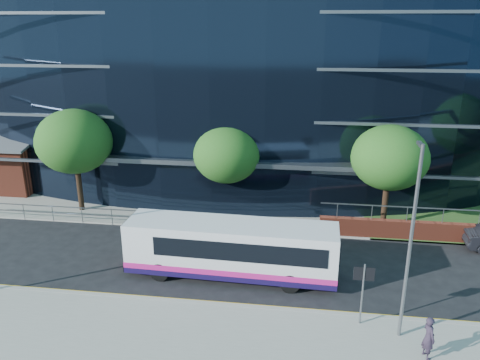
# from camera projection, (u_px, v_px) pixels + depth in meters

# --- Properties ---
(ground) EXTENTS (200.00, 200.00, 0.00)m
(ground) POSITION_uv_depth(u_px,v_px,m) (258.00, 297.00, 21.92)
(ground) COLOR black
(ground) RESTS_ON ground
(kerb) EXTENTS (80.00, 0.25, 0.16)m
(kerb) POSITION_uv_depth(u_px,v_px,m) (255.00, 308.00, 20.95)
(kerb) COLOR gray
(kerb) RESTS_ON ground
(yellow_line_outer) EXTENTS (80.00, 0.08, 0.01)m
(yellow_line_outer) POSITION_uv_depth(u_px,v_px,m) (256.00, 307.00, 21.16)
(yellow_line_outer) COLOR gold
(yellow_line_outer) RESTS_ON ground
(yellow_line_inner) EXTENTS (80.00, 0.08, 0.01)m
(yellow_line_inner) POSITION_uv_depth(u_px,v_px,m) (256.00, 305.00, 21.31)
(yellow_line_inner) COLOR gold
(yellow_line_inner) RESTS_ON ground
(far_forecourt) EXTENTS (50.00, 8.00, 0.10)m
(far_forecourt) POSITION_uv_depth(u_px,v_px,m) (189.00, 204.00, 33.00)
(far_forecourt) COLOR gray
(far_forecourt) RESTS_ON ground
(glass_office) EXTENTS (44.00, 23.10, 16.00)m
(glass_office) POSITION_uv_depth(u_px,v_px,m) (236.00, 75.00, 39.46)
(glass_office) COLOR black
(glass_office) RESTS_ON ground
(guard_railings) EXTENTS (24.00, 0.05, 1.10)m
(guard_railings) POSITION_uv_depth(u_px,v_px,m) (142.00, 215.00, 29.26)
(guard_railings) COLOR slate
(guard_railings) RESTS_ON ground
(street_sign) EXTENTS (0.85, 0.09, 2.80)m
(street_sign) POSITION_uv_depth(u_px,v_px,m) (363.00, 281.00, 19.16)
(street_sign) COLOR slate
(street_sign) RESTS_ON pavement_near
(tree_far_a) EXTENTS (4.95, 4.95, 6.98)m
(tree_far_a) POSITION_uv_depth(u_px,v_px,m) (74.00, 142.00, 30.49)
(tree_far_a) COLOR black
(tree_far_a) RESTS_ON ground
(tree_far_b) EXTENTS (4.29, 4.29, 6.05)m
(tree_far_b) POSITION_uv_depth(u_px,v_px,m) (227.00, 155.00, 29.88)
(tree_far_b) COLOR black
(tree_far_b) RESTS_ON ground
(tree_far_c) EXTENTS (4.62, 4.62, 6.51)m
(tree_far_c) POSITION_uv_depth(u_px,v_px,m) (390.00, 158.00, 28.02)
(tree_far_c) COLOR black
(tree_far_c) RESTS_ON ground
(streetlight_east) EXTENTS (0.15, 0.77, 8.00)m
(streetlight_east) POSITION_uv_depth(u_px,v_px,m) (411.00, 239.00, 17.68)
(streetlight_east) COLOR slate
(streetlight_east) RESTS_ON pavement_near
(city_bus) EXTENTS (10.63, 2.76, 2.85)m
(city_bus) POSITION_uv_depth(u_px,v_px,m) (233.00, 249.00, 23.33)
(city_bus) COLOR silver
(city_bus) RESTS_ON ground
(pedestrian) EXTENTS (0.59, 0.73, 1.73)m
(pedestrian) POSITION_uv_depth(u_px,v_px,m) (429.00, 337.00, 17.52)
(pedestrian) COLOR #2A2030
(pedestrian) RESTS_ON pavement_near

